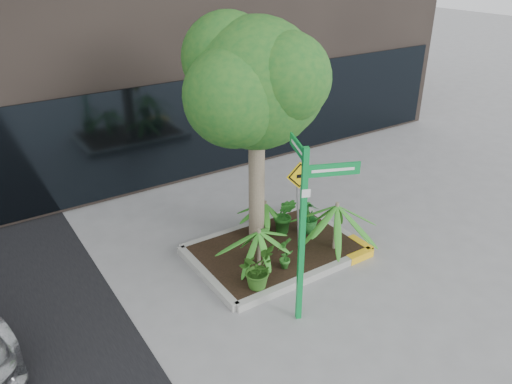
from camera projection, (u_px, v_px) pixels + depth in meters
ground at (276, 264)px, 9.88m from camera, size 80.00×80.00×0.00m
planter at (277, 249)px, 10.15m from camera, size 3.35×2.36×0.15m
tree at (256, 84)px, 9.05m from camera, size 3.11×2.76×4.66m
palm_front at (337, 206)px, 9.69m from camera, size 1.17×1.17×1.30m
palm_left at (259, 232)px, 9.28m from camera, size 0.88×0.88×0.97m
palm_back at (265, 203)px, 10.54m from camera, size 0.75×0.75×0.84m
shrub_a at (257, 269)px, 8.84m from camera, size 0.93×0.93×0.73m
shrub_b at (309, 216)px, 10.54m from camera, size 0.55×0.55×0.74m
shrub_c at (285, 253)px, 9.36m from camera, size 0.49×0.49×0.66m
shrub_d at (285, 215)px, 10.47m from camera, size 0.66×0.66×0.85m
street_sign_post at (305, 217)px, 7.68m from camera, size 0.85×1.12×3.09m
cattle_sign at (299, 190)px, 9.70m from camera, size 0.56×0.25×1.83m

